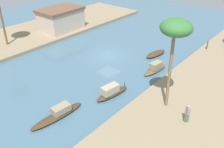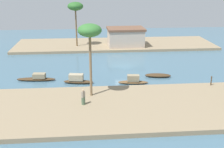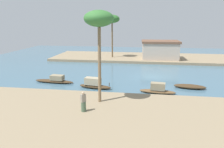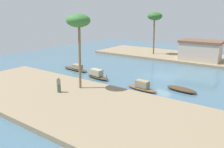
{
  "view_description": "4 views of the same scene",
  "coord_description": "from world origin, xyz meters",
  "px_view_note": "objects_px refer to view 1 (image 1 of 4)",
  "views": [
    {
      "loc": [
        -20.59,
        -18.21,
        13.33
      ],
      "look_at": [
        -4.38,
        -4.36,
        0.76
      ],
      "focal_mm": 36.96,
      "sensor_mm": 36.0,
      "label": 1
    },
    {
      "loc": [
        -5.15,
        -40.08,
        12.84
      ],
      "look_at": [
        -2.12,
        -4.42,
        0.5
      ],
      "focal_mm": 45.52,
      "sensor_mm": 36.0,
      "label": 2
    },
    {
      "loc": [
        -1.32,
        -28.79,
        7.46
      ],
      "look_at": [
        -5.3,
        -1.55,
        0.56
      ],
      "focal_mm": 34.27,
      "sensor_mm": 36.0,
      "label": 3
    },
    {
      "loc": [
        11.02,
        -27.99,
        8.37
      ],
      "look_at": [
        -5.32,
        -4.73,
        0.49
      ],
      "focal_mm": 35.44,
      "sensor_mm": 36.0,
      "label": 4
    }
  ],
  "objects_px": {
    "sampan_open_hull": "(156,54)",
    "palm_tree_left_near": "(176,30)",
    "sampan_foreground": "(111,92)",
    "mooring_post": "(207,45)",
    "riverside_building": "(61,19)",
    "sampan_with_tall_canopy": "(155,68)",
    "sampan_with_red_awning": "(58,114)",
    "person_on_near_bank": "(187,115)"
  },
  "relations": [
    {
      "from": "sampan_with_red_awning",
      "to": "mooring_post",
      "type": "relative_size",
      "value": 4.48
    },
    {
      "from": "sampan_with_tall_canopy",
      "to": "mooring_post",
      "type": "distance_m",
      "value": 9.39
    },
    {
      "from": "sampan_foreground",
      "to": "mooring_post",
      "type": "xyz_separation_m",
      "value": [
        16.04,
        -3.18,
        0.54
      ]
    },
    {
      "from": "sampan_with_tall_canopy",
      "to": "person_on_near_bank",
      "type": "bearing_deg",
      "value": -126.93
    },
    {
      "from": "riverside_building",
      "to": "sampan_foreground",
      "type": "bearing_deg",
      "value": -116.89
    },
    {
      "from": "sampan_open_hull",
      "to": "sampan_with_red_awning",
      "type": "bearing_deg",
      "value": -171.66
    },
    {
      "from": "sampan_open_hull",
      "to": "palm_tree_left_near",
      "type": "relative_size",
      "value": 0.46
    },
    {
      "from": "sampan_open_hull",
      "to": "sampan_with_red_awning",
      "type": "distance_m",
      "value": 15.99
    },
    {
      "from": "palm_tree_left_near",
      "to": "riverside_building",
      "type": "bearing_deg",
      "value": 73.49
    },
    {
      "from": "sampan_foreground",
      "to": "sampan_open_hull",
      "type": "bearing_deg",
      "value": 16.63
    },
    {
      "from": "person_on_near_bank",
      "to": "mooring_post",
      "type": "distance_m",
      "value": 15.76
    },
    {
      "from": "sampan_foreground",
      "to": "riverside_building",
      "type": "height_order",
      "value": "riverside_building"
    },
    {
      "from": "mooring_post",
      "to": "riverside_building",
      "type": "distance_m",
      "value": 22.48
    },
    {
      "from": "sampan_foreground",
      "to": "palm_tree_left_near",
      "type": "relative_size",
      "value": 0.5
    },
    {
      "from": "sampan_foreground",
      "to": "palm_tree_left_near",
      "type": "xyz_separation_m",
      "value": [
        1.67,
        -4.93,
        6.94
      ]
    },
    {
      "from": "sampan_foreground",
      "to": "sampan_with_red_awning",
      "type": "xyz_separation_m",
      "value": [
        -5.27,
        1.47,
        -0.15
      ]
    },
    {
      "from": "mooring_post",
      "to": "sampan_open_hull",
      "type": "bearing_deg",
      "value": 138.8
    },
    {
      "from": "sampan_open_hull",
      "to": "person_on_near_bank",
      "type": "distance_m",
      "value": 13.26
    },
    {
      "from": "person_on_near_bank",
      "to": "palm_tree_left_near",
      "type": "distance_m",
      "value": 6.79
    },
    {
      "from": "sampan_open_hull",
      "to": "palm_tree_left_near",
      "type": "bearing_deg",
      "value": -136.36
    },
    {
      "from": "sampan_with_red_awning",
      "to": "riverside_building",
      "type": "bearing_deg",
      "value": 54.87
    },
    {
      "from": "riverside_building",
      "to": "sampan_with_tall_canopy",
      "type": "bearing_deg",
      "value": -96.13
    },
    {
      "from": "sampan_with_red_awning",
      "to": "riverside_building",
      "type": "xyz_separation_m",
      "value": [
        13.73,
        16.49,
        1.84
      ]
    },
    {
      "from": "person_on_near_bank",
      "to": "riverside_building",
      "type": "height_order",
      "value": "riverside_building"
    },
    {
      "from": "mooring_post",
      "to": "palm_tree_left_near",
      "type": "distance_m",
      "value": 15.82
    },
    {
      "from": "sampan_with_red_awning",
      "to": "palm_tree_left_near",
      "type": "relative_size",
      "value": 0.65
    },
    {
      "from": "sampan_with_tall_canopy",
      "to": "palm_tree_left_near",
      "type": "relative_size",
      "value": 0.49
    },
    {
      "from": "sampan_with_red_awning",
      "to": "riverside_building",
      "type": "distance_m",
      "value": 21.53
    },
    {
      "from": "riverside_building",
      "to": "sampan_open_hull",
      "type": "bearing_deg",
      "value": -83.86
    },
    {
      "from": "sampan_foreground",
      "to": "palm_tree_left_near",
      "type": "height_order",
      "value": "palm_tree_left_near"
    },
    {
      "from": "mooring_post",
      "to": "sampan_foreground",
      "type": "bearing_deg",
      "value": 168.79
    },
    {
      "from": "sampan_with_red_awning",
      "to": "mooring_post",
      "type": "distance_m",
      "value": 21.82
    },
    {
      "from": "sampan_with_tall_canopy",
      "to": "riverside_building",
      "type": "relative_size",
      "value": 0.56
    },
    {
      "from": "sampan_foreground",
      "to": "riverside_building",
      "type": "bearing_deg",
      "value": 73.54
    },
    {
      "from": "sampan_foreground",
      "to": "mooring_post",
      "type": "distance_m",
      "value": 16.36
    },
    {
      "from": "sampan_open_hull",
      "to": "riverside_building",
      "type": "bearing_deg",
      "value": 106.1
    },
    {
      "from": "sampan_open_hull",
      "to": "person_on_near_bank",
      "type": "relative_size",
      "value": 2.21
    },
    {
      "from": "mooring_post",
      "to": "riverside_building",
      "type": "height_order",
      "value": "riverside_building"
    },
    {
      "from": "sampan_with_red_awning",
      "to": "sampan_with_tall_canopy",
      "type": "bearing_deg",
      "value": -5.39
    },
    {
      "from": "sampan_with_red_awning",
      "to": "palm_tree_left_near",
      "type": "bearing_deg",
      "value": -38.01
    },
    {
      "from": "sampan_with_tall_canopy",
      "to": "person_on_near_bank",
      "type": "xyz_separation_m",
      "value": [
        -6.17,
        -6.6,
        0.7
      ]
    },
    {
      "from": "sampan_with_red_awning",
      "to": "riverside_building",
      "type": "height_order",
      "value": "riverside_building"
    }
  ]
}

